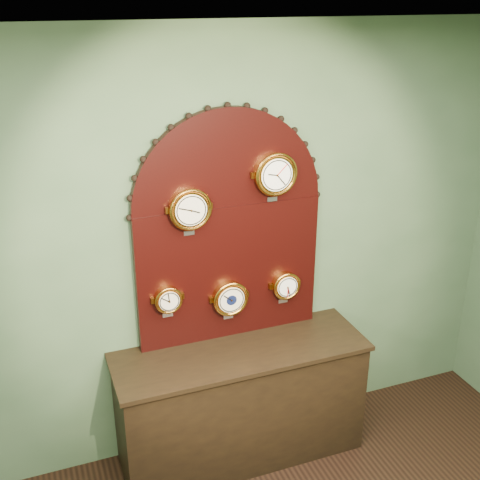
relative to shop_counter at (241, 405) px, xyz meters
name	(u,v)px	position (x,y,z in m)	size (l,w,h in m)	color
wall_back	(226,252)	(0.00, 0.27, 1.00)	(4.00, 4.00, 0.00)	#466142
shop_counter	(241,405)	(0.00, 0.00, 0.00)	(1.60, 0.50, 0.80)	black
display_board	(229,221)	(0.00, 0.22, 1.23)	(1.26, 0.06, 1.53)	black
roman_clock	(190,209)	(-0.26, 0.15, 1.36)	(0.26, 0.08, 0.31)	orange
arabic_clock	(275,174)	(0.28, 0.15, 1.52)	(0.27, 0.08, 0.32)	orange
hygrometer	(168,299)	(-0.42, 0.15, 0.80)	(0.18, 0.08, 0.23)	orange
barometer	(230,298)	(-0.02, 0.15, 0.73)	(0.24, 0.08, 0.29)	orange
tide_clock	(286,285)	(0.37, 0.15, 0.75)	(0.19, 0.08, 0.24)	orange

